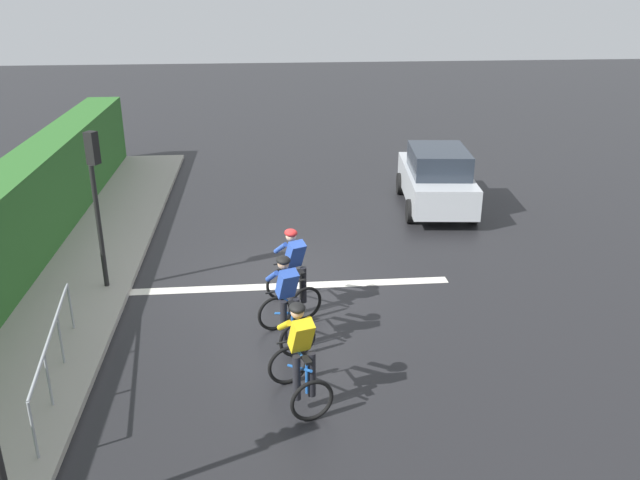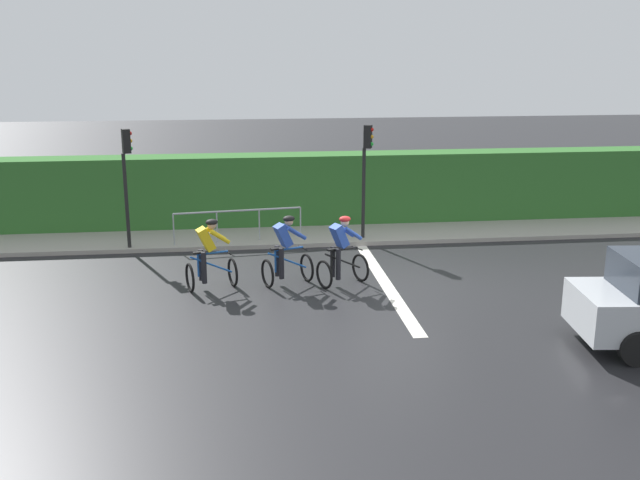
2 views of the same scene
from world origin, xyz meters
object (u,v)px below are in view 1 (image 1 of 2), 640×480
cyclist_lead (300,358)px  cyclist_second (286,304)px  cyclist_mid (294,273)px  traffic_light_near_crossing (96,188)px  car_silver (436,178)px  pedestrian_railing_kerbside (53,346)px

cyclist_lead → cyclist_second: size_ratio=1.00×
cyclist_mid → cyclist_second: bearing=81.1°
traffic_light_near_crossing → cyclist_mid: bearing=161.8°
cyclist_lead → traffic_light_near_crossing: bearing=-49.0°
car_silver → cyclist_mid: bearing=53.3°
traffic_light_near_crossing → pedestrian_railing_kerbside: (0.04, 3.61, -1.43)m
cyclist_mid → traffic_light_near_crossing: size_ratio=0.50×
cyclist_lead → traffic_light_near_crossing: traffic_light_near_crossing is taller
cyclist_lead → pedestrian_railing_kerbside: bearing=-10.5°
cyclist_second → traffic_light_near_crossing: traffic_light_near_crossing is taller
cyclist_second → cyclist_mid: bearing=-98.9°
cyclist_mid → pedestrian_railing_kerbside: bearing=31.4°
cyclist_second → traffic_light_near_crossing: (3.62, -2.54, 1.43)m
cyclist_mid → traffic_light_near_crossing: traffic_light_near_crossing is taller
cyclist_second → pedestrian_railing_kerbside: (3.66, 1.06, -0.01)m
cyclist_second → car_silver: bearing=-122.5°
car_silver → traffic_light_near_crossing: traffic_light_near_crossing is taller
pedestrian_railing_kerbside → traffic_light_near_crossing: bearing=-90.6°
cyclist_second → traffic_light_near_crossing: size_ratio=0.50×
cyclist_mid → traffic_light_near_crossing: bearing=-18.2°
cyclist_second → cyclist_mid: (-0.20, -1.29, 0.00)m
cyclist_mid → traffic_light_near_crossing: 4.27m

